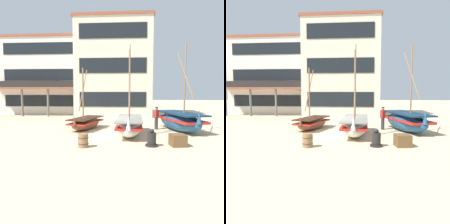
% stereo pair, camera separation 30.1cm
% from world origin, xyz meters
% --- Properties ---
extents(ground_plane, '(120.00, 120.00, 0.00)m').
position_xyz_m(ground_plane, '(0.00, 0.00, 0.00)').
color(ground_plane, '#CCB78E').
extents(fishing_boat_near_left, '(2.32, 3.89, 4.50)m').
position_xyz_m(fishing_boat_near_left, '(-2.02, 1.96, 0.50)').
color(fishing_boat_near_left, brown).
rests_on(fishing_boat_near_left, ground).
extents(fishing_boat_centre_large, '(3.07, 5.19, 6.04)m').
position_xyz_m(fishing_boat_centre_large, '(4.80, 1.83, 0.74)').
color(fishing_boat_centre_large, '#23517A').
rests_on(fishing_boat_centre_large, ground).
extents(fishing_boat_far_right, '(1.73, 4.92, 5.85)m').
position_xyz_m(fishing_boat_far_right, '(1.21, 0.00, 0.63)').
color(fishing_boat_far_right, silver).
rests_on(fishing_boat_far_right, ground).
extents(fisherman_by_hull, '(0.40, 0.42, 1.68)m').
position_xyz_m(fisherman_by_hull, '(3.22, 2.35, 0.83)').
color(fisherman_by_hull, '#33333D').
rests_on(fisherman_by_hull, ground).
extents(capstan_winch, '(0.65, 0.65, 0.92)m').
position_xyz_m(capstan_winch, '(2.35, -3.00, 0.36)').
color(capstan_winch, black).
rests_on(capstan_winch, ground).
extents(wooden_barrel, '(0.56, 0.56, 0.70)m').
position_xyz_m(wooden_barrel, '(-1.14, -3.48, 0.35)').
color(wooden_barrel, olive).
rests_on(wooden_barrel, ground).
extents(cargo_crate, '(0.86, 0.86, 0.63)m').
position_xyz_m(cargo_crate, '(3.70, -2.88, 0.31)').
color(cargo_crate, brown).
rests_on(cargo_crate, ground).
extents(harbor_building_main, '(8.81, 6.07, 11.05)m').
position_xyz_m(harbor_building_main, '(-0.56, 12.51, 5.54)').
color(harbor_building_main, beige).
rests_on(harbor_building_main, ground).
extents(harbor_building_annex, '(10.92, 8.38, 9.57)m').
position_xyz_m(harbor_building_annex, '(-9.41, 15.12, 4.78)').
color(harbor_building_annex, silver).
rests_on(harbor_building_annex, ground).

